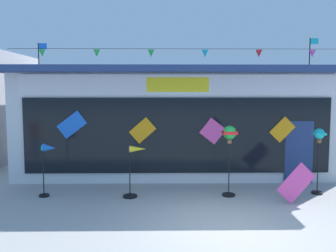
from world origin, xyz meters
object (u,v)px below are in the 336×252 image
at_px(wind_spinner_far_left, 48,159).
at_px(display_kite_on_ground, 296,183).
at_px(wind_spinner_center_right, 319,144).
at_px(kite_shop_building, 175,119).
at_px(wind_spinner_center_left, 229,140).
at_px(wind_spinner_left, 134,167).

distance_m(wind_spinner_far_left, display_kite_on_ground, 6.77).
height_order(wind_spinner_far_left, wind_spinner_center_right, wind_spinner_center_right).
xyz_separation_m(kite_shop_building, display_kite_on_ground, (3.03, -4.61, -1.34)).
xyz_separation_m(kite_shop_building, wind_spinner_far_left, (-3.68, -3.89, -0.80)).
xyz_separation_m(wind_spinner_center_left, wind_spinner_center_right, (2.59, 0.17, -0.14)).
distance_m(wind_spinner_left, display_kite_on_ground, 4.35).
height_order(wind_spinner_center_left, display_kite_on_ground, wind_spinner_center_left).
bearing_deg(wind_spinner_left, wind_spinner_far_left, 177.34).
bearing_deg(wind_spinner_left, kite_shop_building, 72.48).
distance_m(kite_shop_building, wind_spinner_far_left, 5.41).
bearing_deg(kite_shop_building, wind_spinner_left, -107.52).
distance_m(wind_spinner_center_left, display_kite_on_ground, 2.08).
height_order(kite_shop_building, wind_spinner_center_right, kite_shop_building).
bearing_deg(wind_spinner_center_right, wind_spinner_far_left, -178.92).
xyz_separation_m(wind_spinner_far_left, wind_spinner_center_right, (7.65, 0.14, 0.38)).
relative_size(wind_spinner_far_left, wind_spinner_center_left, 0.75).
bearing_deg(wind_spinner_far_left, kite_shop_building, 46.57).
bearing_deg(wind_spinner_center_left, wind_spinner_center_right, 3.71).
relative_size(wind_spinner_center_right, display_kite_on_ground, 1.90).
relative_size(wind_spinner_center_left, display_kite_on_ground, 2.00).
distance_m(wind_spinner_far_left, wind_spinner_center_left, 5.09).
relative_size(wind_spinner_far_left, wind_spinner_left, 1.02).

